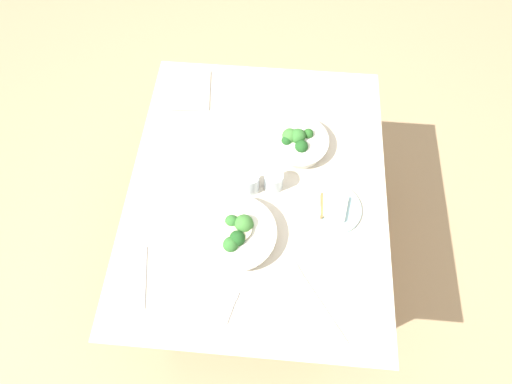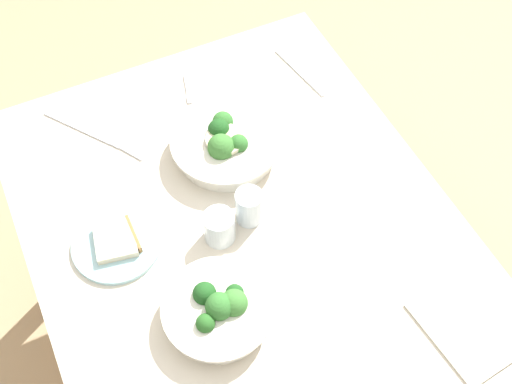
# 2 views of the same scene
# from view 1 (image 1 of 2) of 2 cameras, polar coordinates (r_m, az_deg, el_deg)

# --- Properties ---
(ground_plane) EXTENTS (6.00, 6.00, 0.00)m
(ground_plane) POSITION_cam_1_polar(r_m,az_deg,el_deg) (2.18, 0.14, -8.03)
(ground_plane) COLOR tan
(dining_table) EXTENTS (1.20, 0.97, 0.72)m
(dining_table) POSITION_cam_1_polar(r_m,az_deg,el_deg) (1.63, 0.18, -1.07)
(dining_table) COLOR beige
(dining_table) RESTS_ON ground_plane
(broccoli_bowl_far) EXTENTS (0.24, 0.24, 0.09)m
(broccoli_bowl_far) POSITION_cam_1_polar(r_m,az_deg,el_deg) (1.60, 5.85, 7.07)
(broccoli_bowl_far) COLOR silver
(broccoli_bowl_far) RESTS_ON dining_table
(broccoli_bowl_near) EXTENTS (0.28, 0.28, 0.10)m
(broccoli_bowl_near) POSITION_cam_1_polar(r_m,az_deg,el_deg) (1.41, -2.71, -5.91)
(broccoli_bowl_near) COLOR silver
(broccoli_bowl_near) RESTS_ON dining_table
(bread_side_plate) EXTENTS (0.21, 0.21, 0.03)m
(bread_side_plate) POSITION_cam_1_polar(r_m,az_deg,el_deg) (1.50, 10.83, -2.22)
(bread_side_plate) COLOR #99C6D1
(bread_side_plate) RESTS_ON dining_table
(water_glass_center) EXTENTS (0.06, 0.06, 0.09)m
(water_glass_center) POSITION_cam_1_polar(r_m,az_deg,el_deg) (1.48, -0.77, 1.39)
(water_glass_center) COLOR silver
(water_glass_center) RESTS_ON dining_table
(water_glass_side) EXTENTS (0.07, 0.07, 0.08)m
(water_glass_side) POSITION_cam_1_polar(r_m,az_deg,el_deg) (1.49, 2.50, 1.68)
(water_glass_side) COLOR silver
(water_glass_side) RESTS_ON dining_table
(fork_by_far_bowl) EXTENTS (0.11, 0.04, 0.00)m
(fork_by_far_bowl) POSITION_cam_1_polar(r_m,az_deg,el_deg) (1.37, -3.37, -15.84)
(fork_by_far_bowl) COLOR #B7B7BC
(fork_by_far_bowl) RESTS_ON dining_table
(fork_by_near_bowl) EXTENTS (0.09, 0.06, 0.00)m
(fork_by_near_bowl) POSITION_cam_1_polar(r_m,az_deg,el_deg) (1.40, 6.43, -11.55)
(fork_by_near_bowl) COLOR #B7B7BC
(fork_by_near_bowl) RESTS_ON dining_table
(table_knife_left) EXTENTS (0.21, 0.05, 0.00)m
(table_knife_left) POSITION_cam_1_polar(r_m,az_deg,el_deg) (1.44, -15.50, -11.52)
(table_knife_left) COLOR #B7B7BC
(table_knife_left) RESTS_ON dining_table
(table_knife_right) EXTENTS (0.18, 0.14, 0.00)m
(table_knife_right) POSITION_cam_1_polar(r_m,az_deg,el_deg) (1.39, 10.04, -16.65)
(table_knife_right) COLOR #B7B7BC
(table_knife_right) RESTS_ON dining_table
(napkin_folded_upper) EXTENTS (0.23, 0.18, 0.01)m
(napkin_folded_upper) POSITION_cam_1_polar(r_m,az_deg,el_deg) (1.81, -9.09, 14.01)
(napkin_folded_upper) COLOR #B1A997
(napkin_folded_upper) RESTS_ON dining_table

